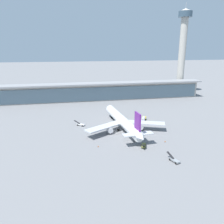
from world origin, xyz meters
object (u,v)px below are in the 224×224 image
object	(u,v)px
control_tower	(183,46)
safety_cone_bravo	(165,141)
service_truck_near_nose_olive	(144,145)
service_truck_mid_apron_grey	(174,160)
service_truck_under_wing_white	(80,124)
safety_cone_alpha	(98,146)
airliner_on_stand	(123,121)
safety_cone_charlie	(136,141)
service_truck_by_tail_yellow	(143,119)

from	to	relation	value
control_tower	safety_cone_bravo	xyz separation A→B (m)	(-60.68, -104.22, -44.00)
service_truck_near_nose_olive	service_truck_mid_apron_grey	size ratio (longest dim) A/B	0.98
service_truck_mid_apron_grey	control_tower	distance (m)	145.98
service_truck_mid_apron_grey	service_truck_under_wing_white	bearing A→B (deg)	124.05
safety_cone_alpha	safety_cone_bravo	size ratio (longest dim) A/B	1.00
service_truck_near_nose_olive	service_truck_mid_apron_grey	xyz separation A→B (m)	(7.44, -15.44, 0.00)
airliner_on_stand	service_truck_mid_apron_grey	size ratio (longest dim) A/B	8.49
safety_cone_alpha	safety_cone_bravo	world-z (taller)	same
service_truck_near_nose_olive	control_tower	distance (m)	137.02
safety_cone_bravo	safety_cone_charlie	size ratio (longest dim) A/B	1.00
service_truck_under_wing_white	safety_cone_charlie	distance (m)	37.42
airliner_on_stand	service_truck_by_tail_yellow	world-z (taller)	airliner_on_stand
safety_cone_charlie	service_truck_by_tail_yellow	bearing A→B (deg)	64.22
airliner_on_stand	service_truck_mid_apron_grey	distance (m)	41.09
safety_cone_bravo	safety_cone_charlie	xyz separation A→B (m)	(-13.73, 3.54, 0.00)
service_truck_near_nose_olive	safety_cone_bravo	xyz separation A→B (m)	(12.10, 3.42, -0.49)
service_truck_near_nose_olive	safety_cone_alpha	bearing A→B (deg)	168.19
airliner_on_stand	service_truck_by_tail_yellow	size ratio (longest dim) A/B	6.73
airliner_on_stand	service_truck_mid_apron_grey	xyz separation A→B (m)	(11.44, -39.25, -4.10)
service_truck_under_wing_white	service_truck_by_tail_yellow	xyz separation A→B (m)	(38.42, 0.04, 0.90)
service_truck_mid_apron_grey	safety_cone_bravo	bearing A→B (deg)	76.10
control_tower	safety_cone_bravo	world-z (taller)	control_tower
airliner_on_stand	service_truck_by_tail_yellow	bearing A→B (deg)	34.97
service_truck_near_nose_olive	safety_cone_alpha	xyz separation A→B (m)	(-20.44, 4.28, -0.49)
safety_cone_charlie	airliner_on_stand	bearing A→B (deg)	98.02
service_truck_under_wing_white	safety_cone_bravo	bearing A→B (deg)	-39.13
control_tower	safety_cone_charlie	xyz separation A→B (m)	(-74.41, -100.67, -44.00)
service_truck_near_nose_olive	service_truck_under_wing_white	bearing A→B (deg)	127.30
service_truck_mid_apron_grey	safety_cone_bravo	xyz separation A→B (m)	(4.67, 18.85, -0.49)
service_truck_under_wing_white	control_tower	world-z (taller)	control_tower
safety_cone_alpha	service_truck_near_nose_olive	bearing A→B (deg)	-11.81
service_truck_near_nose_olive	service_truck_under_wing_white	size ratio (longest dim) A/B	1.08
service_truck_near_nose_olive	control_tower	bearing A→B (deg)	55.93
airliner_on_stand	safety_cone_bravo	distance (m)	26.39
service_truck_mid_apron_grey	control_tower	size ratio (longest dim) A/B	0.08
safety_cone_charlie	service_truck_under_wing_white	bearing A→B (deg)	131.77
service_truck_mid_apron_grey	service_truck_by_tail_yellow	world-z (taller)	service_truck_by_tail_yellow
service_truck_mid_apron_grey	control_tower	xyz separation A→B (m)	(65.34, 123.07, 43.51)
airliner_on_stand	service_truck_under_wing_white	distance (m)	25.45
service_truck_mid_apron_grey	safety_cone_bravo	size ratio (longest dim) A/B	9.86
service_truck_mid_apron_grey	safety_cone_alpha	bearing A→B (deg)	144.74
service_truck_under_wing_white	safety_cone_alpha	world-z (taller)	service_truck_under_wing_white
service_truck_near_nose_olive	service_truck_mid_apron_grey	distance (m)	17.14
service_truck_under_wing_white	service_truck_by_tail_yellow	bearing A→B (deg)	0.06
control_tower	service_truck_near_nose_olive	bearing A→B (deg)	-124.07
service_truck_under_wing_white	safety_cone_bravo	world-z (taller)	service_truck_under_wing_white
service_truck_under_wing_white	airliner_on_stand	bearing A→B (deg)	-26.12
service_truck_mid_apron_grey	safety_cone_alpha	size ratio (longest dim) A/B	9.86
safety_cone_alpha	control_tower	bearing A→B (deg)	47.95
service_truck_mid_apron_grey	safety_cone_charlie	xyz separation A→B (m)	(-9.07, 22.40, -0.49)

